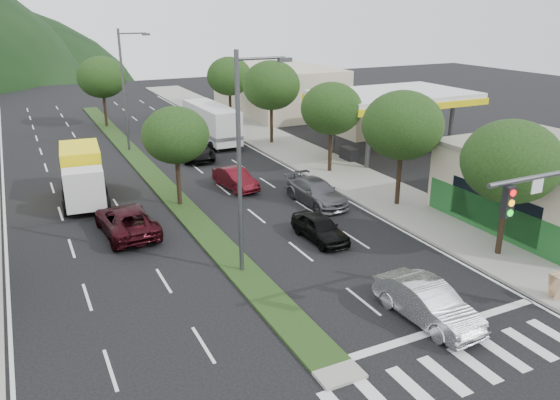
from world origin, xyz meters
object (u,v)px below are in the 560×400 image
tree_r_b (403,125)px  sedan_silver (428,303)px  a_frame_sign (559,284)px  box_truck (83,176)px  car_queue_a (320,228)px  tree_med_far (102,77)px  streetlight_near (243,155)px  car_queue_d (195,150)px  tree_r_e (229,76)px  motorhome (211,123)px  car_queue_b (316,192)px  tree_med_near (176,135)px  tree_r_a (511,162)px  tree_r_d (271,85)px  suv_maroon (126,221)px  tree_r_c (331,109)px  car_queue_c (235,179)px  streetlight_mid (126,85)px

tree_r_b → sedan_silver: 13.83m
tree_r_b → a_frame_sign: size_ratio=4.82×
box_truck → car_queue_a: bearing=135.5°
tree_med_far → sedan_silver: bearing=-83.5°
streetlight_near → car_queue_d: streetlight_near is taller
tree_r_e → car_queue_a: tree_r_e is taller
tree_med_far → motorhome: size_ratio=0.79×
sedan_silver → a_frame_sign: size_ratio=3.31×
tree_r_b → car_queue_a: 8.51m
box_truck → a_frame_sign: 27.14m
car_queue_b → tree_r_b: bearing=-34.2°
tree_r_e → car_queue_a: bearing=-102.8°
tree_med_near → car_queue_d: size_ratio=1.14×
tree_r_a → car_queue_b: 12.12m
tree_r_e → car_queue_b: 26.09m
tree_med_far → box_truck: 23.16m
car_queue_b → car_queue_d: 13.99m
tree_med_far → a_frame_sign: bearing=-76.3°
tree_r_d → suv_maroon: (-15.85, -15.11, -4.41)m
tree_r_b → motorhome: 21.71m
tree_r_c → suv_maroon: size_ratio=1.17×
tree_r_d → streetlight_near: size_ratio=0.72×
tree_r_c → car_queue_d: tree_r_c is taller
tree_r_b → a_frame_sign: (-1.23, -12.32, -4.25)m
box_truck → a_frame_sign: size_ratio=4.79×
tree_r_e → motorhome: size_ratio=0.77×
tree_r_c → car_queue_c: bearing=-176.9°
tree_r_d → streetlight_near: 24.97m
car_queue_d → tree_med_near: bearing=-107.6°
tree_med_near → streetlight_near: streetlight_near is taller
tree_r_c → sedan_silver: (-7.12, -19.06, -3.96)m
car_queue_b → car_queue_a: bearing=-120.8°
streetlight_near → tree_r_a: bearing=-18.7°
tree_r_d → tree_r_e: (0.00, 10.00, -0.29)m
streetlight_mid → streetlight_near: bearing=-90.0°
streetlight_near → box_truck: (-5.32, 13.67, -4.02)m
sedan_silver → car_queue_b: size_ratio=0.93×
tree_r_c → box_truck: 17.48m
tree_r_d → streetlight_mid: streetlight_mid is taller
tree_med_far → car_queue_b: size_ratio=1.35×
tree_r_e → car_queue_b: (-4.24, -25.41, -4.15)m
car_queue_a → car_queue_c: size_ratio=0.96×
streetlight_mid → car_queue_a: size_ratio=2.51×
tree_med_near → tree_med_far: 26.01m
tree_r_c → a_frame_sign: size_ratio=4.50×
tree_r_b → box_truck: tree_r_b is taller
tree_med_near → streetlight_near: 10.07m
tree_med_far → tree_r_e: bearing=-18.4°
tree_r_d → tree_med_far: size_ratio=1.03×
tree_r_b → tree_med_near: size_ratio=1.15×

